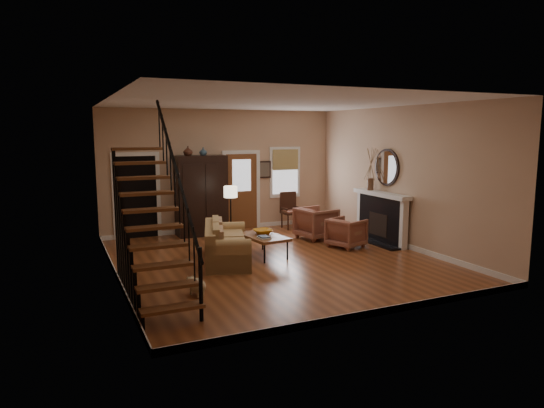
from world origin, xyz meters
name	(u,v)px	position (x,y,z in m)	size (l,w,h in m)	color
room	(229,183)	(-0.41, 1.76, 1.51)	(7.00, 7.33, 3.30)	brown
staircase	(152,201)	(-2.78, -1.30, 1.60)	(0.94, 2.80, 3.20)	brown
fireplace	(382,213)	(3.13, 0.50, 0.74)	(0.33, 1.95, 2.30)	black
armoire	(201,196)	(-0.70, 3.15, 1.05)	(1.30, 0.60, 2.10)	black
vase_a	(188,151)	(-1.05, 3.05, 2.22)	(0.24, 0.24, 0.25)	#4C2619
vase_b	(203,151)	(-0.65, 3.05, 2.21)	(0.20, 0.20, 0.21)	#334C60
sofa	(227,243)	(-0.96, 0.36, 0.38)	(0.88, 2.05, 0.76)	#A67F4B
coffee_table	(264,246)	(-0.09, 0.43, 0.23)	(0.71, 1.21, 0.46)	brown
bowl	(263,232)	(-0.04, 0.58, 0.52)	(0.41, 0.41, 0.10)	orange
books	(264,237)	(-0.21, 0.13, 0.49)	(0.22, 0.30, 0.06)	beige
armchair_left	(346,233)	(2.03, 0.40, 0.35)	(0.74, 0.76, 0.69)	maroon
armchair_right	(316,223)	(1.84, 1.50, 0.40)	(0.86, 0.89, 0.81)	maroon
floor_lamp	(231,215)	(-0.35, 1.83, 0.71)	(0.32, 0.32, 1.42)	black
side_chair	(291,211)	(1.85, 2.95, 0.51)	(0.54, 0.54, 1.02)	#371C11
dog	(197,287)	(-2.12, -1.50, 0.15)	(0.25, 0.42, 0.30)	beige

